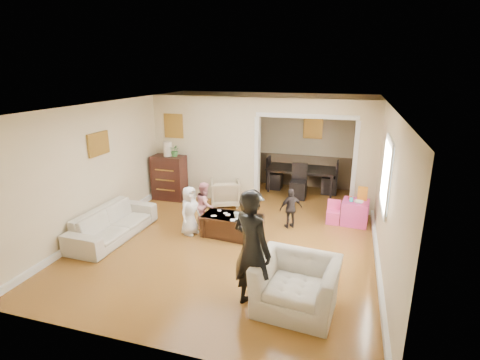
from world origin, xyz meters
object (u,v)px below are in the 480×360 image
(dresser, at_px, (169,178))
(coffee_cup, at_px, (236,215))
(sofa, at_px, (113,223))
(child_toddler, at_px, (291,208))
(armchair_front, at_px, (296,285))
(coffee_table, at_px, (232,226))
(armchair_back, at_px, (225,192))
(adult_person, at_px, (252,250))
(child_kneel_a, at_px, (190,211))
(play_table, at_px, (355,212))
(child_kneel_b, at_px, (205,205))
(cyan_cup, at_px, (351,200))
(dining_table, at_px, (301,179))
(table_lamp, at_px, (168,149))

(dresser, distance_m, coffee_cup, 2.89)
(sofa, height_order, child_toddler, child_toddler)
(armchair_front, height_order, coffee_table, armchair_front)
(sofa, bearing_deg, child_toddler, -64.11)
(dresser, xyz_separation_m, coffee_cup, (2.33, -1.71, -0.08))
(armchair_back, distance_m, coffee_table, 1.79)
(adult_person, distance_m, child_toddler, 2.89)
(sofa, distance_m, dresser, 2.40)
(armchair_back, xyz_separation_m, armchair_front, (2.28, -3.60, 0.04))
(armchair_back, distance_m, dresser, 1.53)
(armchair_back, distance_m, child_toddler, 1.98)
(armchair_front, distance_m, child_kneel_a, 3.03)
(armchair_front, bearing_deg, adult_person, -161.24)
(play_table, bearing_deg, child_toddler, -155.29)
(child_kneel_b, height_order, child_toddler, child_kneel_b)
(armchair_back, bearing_deg, dresser, -23.25)
(armchair_front, bearing_deg, armchair_back, 127.80)
(cyan_cup, bearing_deg, sofa, -155.81)
(sofa, relative_size, dining_table, 1.09)
(armchair_back, height_order, play_table, armchair_back)
(child_toddler, bearing_deg, armchair_back, -61.23)
(play_table, bearing_deg, child_kneel_b, -161.03)
(table_lamp, relative_size, child_kneel_b, 0.37)
(play_table, distance_m, cyan_cup, 0.32)
(dresser, distance_m, child_kneel_a, 2.28)
(armchair_back, distance_m, coffee_cup, 1.88)
(coffee_cup, distance_m, child_kneel_a, 0.96)
(coffee_cup, xyz_separation_m, adult_person, (0.86, -2.06, 0.39))
(armchair_back, relative_size, adult_person, 0.40)
(armchair_front, distance_m, table_lamp, 5.34)
(dresser, bearing_deg, play_table, -3.90)
(armchair_front, relative_size, child_kneel_a, 1.11)
(dresser, bearing_deg, child_kneel_a, -52.73)
(armchair_back, height_order, coffee_cup, armchair_back)
(table_lamp, distance_m, dining_table, 3.69)
(adult_person, bearing_deg, cyan_cup, -82.12)
(child_kneel_b, bearing_deg, adult_person, -159.97)
(armchair_back, xyz_separation_m, cyan_cup, (2.97, -0.34, 0.24))
(dining_table, relative_size, child_toddler, 2.14)
(armchair_front, xyz_separation_m, coffee_cup, (-1.47, 1.92, 0.12))
(coffee_table, bearing_deg, dining_table, 74.09)
(table_lamp, distance_m, child_toddler, 3.52)
(armchair_back, xyz_separation_m, child_kneel_a, (-0.14, -1.79, 0.18))
(child_kneel_b, bearing_deg, child_kneel_a, 146.98)
(dining_table, relative_size, child_kneel_b, 1.90)
(play_table, xyz_separation_m, child_kneel_b, (-3.05, -1.05, 0.23))
(play_table, bearing_deg, dresser, 176.10)
(coffee_cup, bearing_deg, child_kneel_b, 156.37)
(armchair_front, relative_size, coffee_cup, 10.59)
(cyan_cup, distance_m, child_toddler, 1.33)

